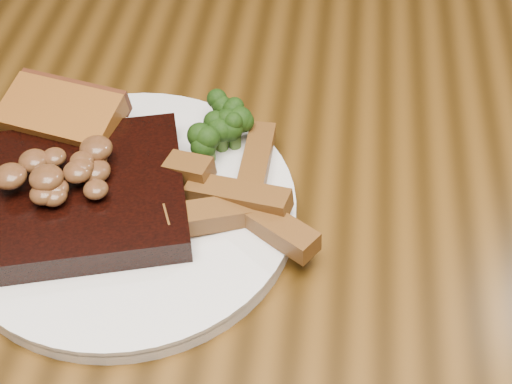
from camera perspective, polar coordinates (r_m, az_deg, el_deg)
dining_table at (r=0.64m, az=-0.67°, el=-6.51°), size 1.60×0.90×0.75m
chair_far at (r=1.25m, az=4.82°, el=13.74°), size 0.53×0.53×0.89m
plate at (r=0.57m, az=-10.17°, el=-1.48°), size 0.30×0.30×0.01m
steak at (r=0.56m, az=-15.05°, el=-0.47°), size 0.21×0.18×0.03m
steak_bone at (r=0.53m, az=-16.97°, el=-5.69°), size 0.17×0.06×0.02m
mushroom_pile at (r=0.54m, az=-15.63°, el=1.71°), size 0.07×0.07×0.03m
garlic_bread at (r=0.62m, az=-15.01°, el=4.65°), size 0.10×0.07×0.02m
potato_wedges at (r=0.55m, az=-2.72°, el=0.44°), size 0.10×0.10×0.02m
broccoli_cluster at (r=0.59m, az=-1.91°, el=5.28°), size 0.06×0.06×0.04m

